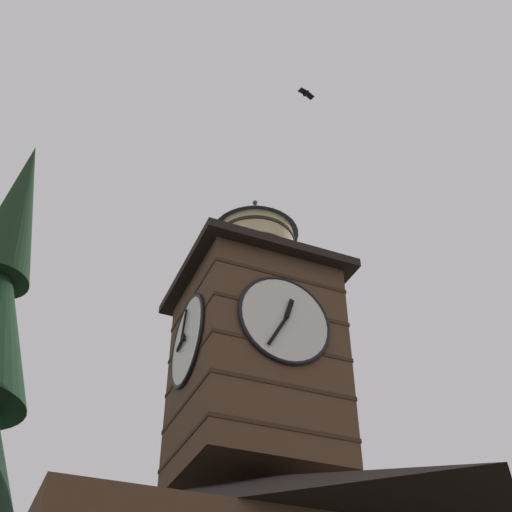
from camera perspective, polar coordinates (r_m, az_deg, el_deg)
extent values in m
cube|color=brown|center=(17.27, -0.10, -10.41)|extent=(3.62, 3.62, 5.45)
cube|color=#3C291C|center=(16.40, -0.11, -16.82)|extent=(3.66, 3.66, 0.10)
cube|color=#3C291C|center=(16.80, -0.10, -13.58)|extent=(3.66, 3.66, 0.10)
cube|color=#3C291C|center=(17.25, -0.10, -10.49)|extent=(3.66, 3.66, 0.10)
cube|color=#3C291C|center=(17.75, -0.09, -7.57)|extent=(3.66, 3.66, 0.10)
cube|color=#3C291C|center=(18.30, -0.09, -4.81)|extent=(3.66, 3.66, 0.10)
cylinder|color=white|center=(16.16, 2.47, -5.47)|extent=(2.35, 0.10, 2.35)
torus|color=black|center=(16.14, 2.50, -5.43)|extent=(2.45, 0.10, 2.45)
cube|color=black|center=(16.27, 2.86, -4.52)|extent=(0.28, 0.04, 0.60)
cube|color=black|center=(15.77, 1.87, -6.39)|extent=(0.55, 0.04, 0.88)
sphere|color=black|center=(16.08, 2.63, -5.27)|extent=(0.10, 0.10, 0.10)
cylinder|color=white|center=(17.06, -5.85, -7.21)|extent=(0.10, 2.35, 2.35)
torus|color=black|center=(17.05, -5.92, -7.19)|extent=(0.10, 2.45, 2.45)
cube|color=black|center=(17.31, -6.45, -7.39)|extent=(0.04, 0.60, 0.25)
cube|color=black|center=(17.39, -6.22, -6.08)|extent=(0.04, 0.37, 0.94)
sphere|color=black|center=(17.03, -6.20, -7.13)|extent=(0.10, 0.10, 0.10)
cube|color=black|center=(18.77, -0.09, -2.69)|extent=(4.32, 4.32, 0.25)
cylinder|color=#D1BC84|center=(19.38, -0.09, -0.22)|extent=(2.30, 2.30, 1.80)
cylinder|color=#2D2319|center=(19.02, -0.09, -1.65)|extent=(2.36, 2.36, 0.10)
cylinder|color=#2D2319|center=(19.38, -0.09, -0.22)|extent=(2.36, 2.36, 0.10)
cylinder|color=#2D2319|center=(19.75, -0.08, 1.14)|extent=(2.36, 2.36, 0.10)
cone|color=#2D3847|center=(20.34, -0.08, 3.12)|extent=(2.60, 2.60, 1.21)
sphere|color=#424C5B|center=(20.81, -0.08, 4.58)|extent=(0.16, 0.16, 0.16)
cone|color=black|center=(23.09, -2.20, -15.33)|extent=(2.45, 2.45, 3.79)
cone|color=black|center=(23.92, -2.09, -11.00)|extent=(1.61, 1.61, 3.03)
cone|color=#1C321D|center=(24.96, -19.74, 3.84)|extent=(2.13, 2.13, 6.32)
ellipsoid|color=black|center=(24.35, 4.30, 13.70)|extent=(0.23, 0.32, 0.16)
cube|color=black|center=(24.42, 4.58, 13.51)|extent=(0.36, 0.28, 0.08)
cube|color=black|center=(24.28, 4.02, 13.89)|extent=(0.36, 0.28, 0.08)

